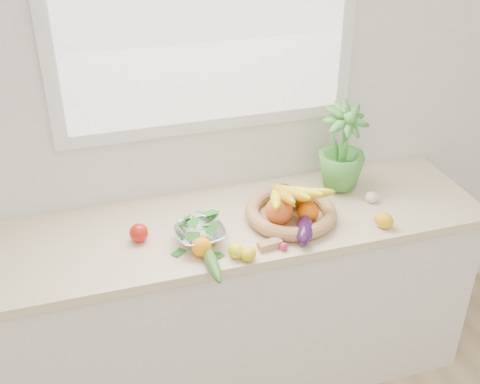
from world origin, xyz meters
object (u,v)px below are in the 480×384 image
object	(u,v)px
fruit_basket	(290,208)
colander_with_spinach	(200,231)
eggplant	(305,230)
cucumber	(212,262)
potted_herb	(342,147)
apple	(139,233)

from	to	relation	value
fruit_basket	colander_with_spinach	xyz separation A→B (m)	(-0.41, -0.06, 0.00)
eggplant	cucumber	world-z (taller)	eggplant
colander_with_spinach	fruit_basket	bearing A→B (deg)	7.86
potted_herb	colander_with_spinach	size ratio (longest dim) A/B	1.82
apple	cucumber	bearing A→B (deg)	-46.96
eggplant	apple	bearing A→B (deg)	164.79
apple	fruit_basket	bearing A→B (deg)	-2.57
apple	potted_herb	bearing A→B (deg)	8.77
eggplant	fruit_basket	bearing A→B (deg)	92.59
cucumber	colander_with_spinach	xyz separation A→B (m)	(-0.00, 0.17, 0.03)
eggplant	cucumber	xyz separation A→B (m)	(-0.41, -0.08, -0.01)
fruit_basket	apple	bearing A→B (deg)	177.43
fruit_basket	colander_with_spinach	bearing A→B (deg)	-172.14
eggplant	colander_with_spinach	world-z (taller)	colander_with_spinach
cucumber	fruit_basket	size ratio (longest dim) A/B	0.52
fruit_basket	cucumber	bearing A→B (deg)	-151.01
cucumber	potted_herb	size ratio (longest dim) A/B	0.67
cucumber	fruit_basket	xyz separation A→B (m)	(0.40, 0.22, 0.03)
fruit_basket	potted_herb	bearing A→B (deg)	29.53
apple	eggplant	xyz separation A→B (m)	(0.65, -0.18, 0.00)
apple	fruit_basket	distance (m)	0.64
apple	potted_herb	world-z (taller)	potted_herb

